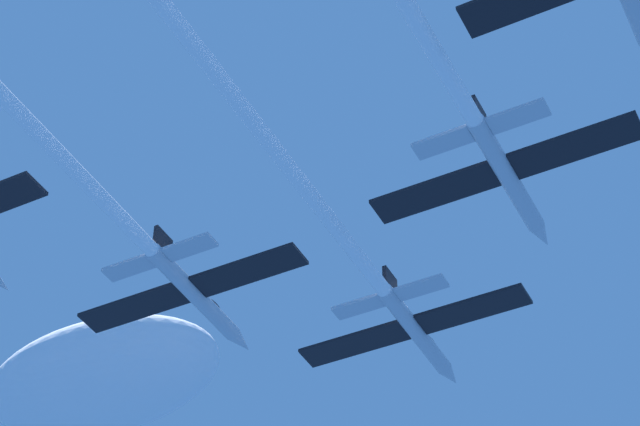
# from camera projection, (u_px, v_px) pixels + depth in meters

# --- Properties ---
(jet_lead) EXTENTS (14.80, 53.95, 2.45)m
(jet_lead) POSITION_uv_depth(u_px,v_px,m) (288.00, 166.00, 64.59)
(jet_lead) COLOR #B2BAC6
(jet_left_wing) EXTENTS (14.80, 49.82, 2.45)m
(jet_left_wing) POSITION_uv_depth(u_px,v_px,m) (45.00, 139.00, 63.26)
(jet_left_wing) COLOR #B2BAC6
(cloud_wispy) EXTENTS (21.46, 11.80, 7.51)m
(cloud_wispy) POSITION_uv_depth(u_px,v_px,m) (101.00, 378.00, 100.64)
(cloud_wispy) COLOR white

